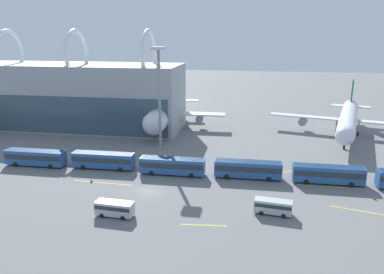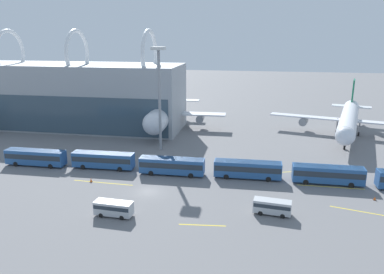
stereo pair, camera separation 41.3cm
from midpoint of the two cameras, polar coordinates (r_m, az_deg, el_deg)
name	(u,v)px [view 2 (the right image)]	position (r m, az deg, el deg)	size (l,w,h in m)	color
ground_plane	(148,192)	(66.54, -6.52, -8.28)	(440.00, 440.00, 0.00)	slate
terminal_building	(15,93)	(124.20, -25.28, 6.08)	(100.65, 19.15, 27.98)	#9EA3A8
airliner_at_gate_near	(4,108)	(125.09, -26.70, 3.97)	(36.16, 36.14, 15.85)	silver
airliner_at_gate_far	(168,110)	(108.03, -3.64, 4.06)	(33.46, 38.14, 15.26)	silver
airliner_parked_remote	(349,118)	(108.79, 22.91, 2.67)	(41.47, 41.90, 13.37)	silver
shuttle_bus_0	(36,157)	(84.44, -22.60, -2.76)	(12.67, 2.80, 3.35)	#285693
shuttle_bus_1	(103,159)	(78.38, -13.23, -3.32)	(12.70, 2.89, 3.35)	#285693
shuttle_bus_2	(172,165)	(73.15, -2.91, -4.29)	(12.69, 2.88, 3.35)	#285693
shuttle_bus_3	(248,168)	(72.10, 8.63, -4.75)	(12.70, 2.89, 3.35)	#285693
shuttle_bus_4	(328,174)	(73.18, 20.15, -5.26)	(12.67, 2.79, 3.35)	#285693
service_van_foreground	(272,206)	(59.26, 12.33, -10.24)	(5.84, 2.58, 2.30)	#B2B7BC
service_van_crossing	(114,208)	(58.60, -11.66, -10.49)	(5.92, 2.35, 2.32)	#B2B7BC
floodlight_mast	(159,82)	(85.89, -4.89, 8.39)	(2.84, 2.84, 23.87)	gray
lane_stripe_0	(296,171)	(78.16, 15.65, -5.07)	(8.96, 0.25, 0.01)	yellow
lane_stripe_1	(330,187)	(72.53, 20.50, -7.15)	(11.70, 0.25, 0.01)	yellow
lane_stripe_2	(103,183)	(71.75, -13.26, -6.79)	(11.71, 0.25, 0.01)	yellow
lane_stripe_3	(202,225)	(55.54, 1.80, -13.28)	(6.81, 0.25, 0.01)	yellow
lane_stripe_4	(370,213)	(65.03, 25.66, -10.41)	(11.72, 0.25, 0.01)	yellow
traffic_cone_1	(375,198)	(69.95, 26.25, -8.38)	(0.49, 0.49, 0.64)	black
traffic_cone_2	(91,180)	(72.49, -14.97, -6.35)	(0.54, 0.54, 0.79)	black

